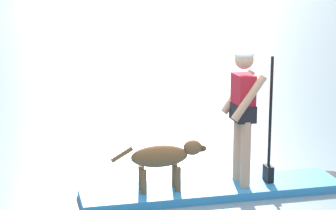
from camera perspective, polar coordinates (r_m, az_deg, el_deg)
ground_plane at (r=7.64m, az=4.00°, el=-8.00°), size 400.00×400.00×0.00m
paddleboard at (r=7.69m, az=5.64°, el=-7.50°), size 3.46×1.71×0.10m
person_paddler at (r=7.46m, az=6.91°, el=-0.24°), size 0.67×0.58×1.62m
dog at (r=7.33m, az=-0.40°, el=-4.77°), size 1.10×0.45×0.58m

